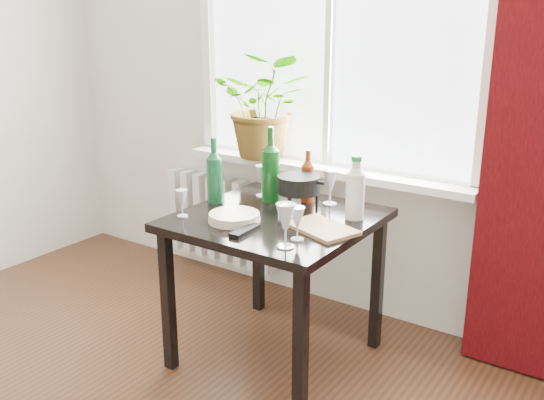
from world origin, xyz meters
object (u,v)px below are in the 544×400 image
Objects in this scene: table at (276,234)px; tv_remote at (245,230)px; potted_plant at (266,105)px; wine_bottle_left at (214,170)px; plate_stack at (234,217)px; cutting_board at (322,228)px; radiator at (221,219)px; cleaning_bottle at (356,187)px; wine_bottle_right at (271,164)px; wineglass_front_right at (286,225)px; bottle_amber at (308,175)px; wineglass_back_left at (262,181)px; wineglass_front_left at (182,203)px; wineglass_back_center at (330,187)px; wineglass_far_right at (297,223)px; fondue_pot at (299,192)px.

tv_remote reaches higher than table.
potted_plant is 1.81× the size of wine_bottle_left.
table is at bearing 56.32° from plate_stack.
plate_stack is 0.40m from cutting_board.
table is at bearing 169.86° from cutting_board.
cleaning_bottle is at bearing -21.47° from radiator.
plate_stack is at bearing 142.73° from tv_remote.
plate_stack reaches higher than radiator.
plate_stack is at bearing -123.68° from table.
wine_bottle_right reaches higher than radiator.
wineglass_front_right reaches higher than radiator.
bottle_amber is 0.89× the size of cleaning_bottle.
bottle_amber is at bearing -33.64° from potted_plant.
wineglass_back_left reaches higher than plate_stack.
wineglass_back_left is at bearing -33.70° from radiator.
wine_bottle_left is at bearing 175.00° from cutting_board.
cleaning_bottle reaches higher than table.
tv_remote is (0.17, -0.44, -0.18)m from wine_bottle_right.
table is at bearing 35.96° from wineglass_front_left.
table is 0.37m from wine_bottle_right.
wineglass_back_center is (0.27, 0.11, -0.10)m from wine_bottle_right.
wine_bottle_right is at bearing 96.67° from plate_stack.
wineglass_front_left is at bearing -60.57° from radiator.
potted_plant is 1.95× the size of cutting_board.
bottle_amber is at bearing 56.31° from wineglass_front_left.
wine_bottle_right is at bearing -52.53° from potted_plant.
wineglass_front_right is 1.05× the size of wineglass_back_center.
cutting_board is at bearing 37.55° from tv_remote.
wineglass_front_right is at bearing -66.99° from bottle_amber.
wine_bottle_left is (-0.37, 0.01, 0.26)m from table.
plate_stack is at bearing -141.57° from cleaning_bottle.
wineglass_front_right is 1.29× the size of wineglass_far_right.
wineglass_back_left is at bearing 136.88° from table.
wine_bottle_right is 1.61× the size of fondue_pot.
table is 0.90m from potted_plant.
fondue_pot is (0.02, -0.12, -0.05)m from bottle_amber.
wineglass_far_right reaches higher than tv_remote.
cleaning_bottle is (1.17, -0.46, 0.51)m from radiator.
cutting_board is at bearing -102.07° from cleaning_bottle.
wineglass_front_right is at bearing -97.95° from cleaning_bottle.
wineglass_front_left is 0.55× the size of fondue_pot.
potted_plant is 0.92m from wineglass_front_left.
wineglass_far_right reaches higher than wineglass_front_left.
fondue_pot is at bearing 67.51° from plate_stack.
wine_bottle_left is at bearing -166.68° from cleaning_bottle.
wine_bottle_right is 0.52m from cutting_board.
tv_remote is (0.48, -0.85, -0.39)m from potted_plant.
wineglass_far_right is (0.62, -0.22, -0.09)m from wine_bottle_left.
cutting_board is (0.02, 0.26, -0.09)m from wineglass_front_right.
cutting_board is at bearing -66.32° from wineglass_back_center.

